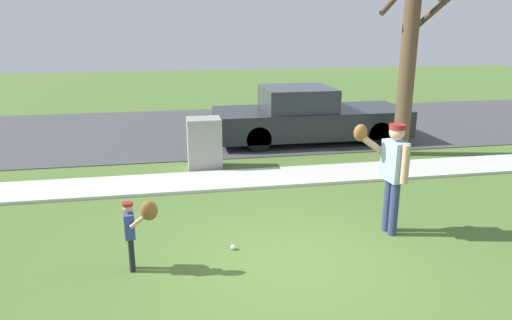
{
  "coord_description": "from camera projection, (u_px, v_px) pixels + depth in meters",
  "views": [
    {
      "loc": [
        -1.55,
        -5.56,
        3.14
      ],
      "look_at": [
        -0.2,
        1.66,
        1.0
      ],
      "focal_mm": 33.12,
      "sensor_mm": 36.0,
      "label": 1
    }
  ],
  "objects": [
    {
      "name": "person_adult",
      "position": [
        391.0,
        166.0,
        7.06
      ],
      "size": [
        0.74,
        0.61,
        1.72
      ],
      "rotation": [
        0.0,
        0.0,
        -3.02
      ],
      "color": "navy",
      "rests_on": "ground"
    },
    {
      "name": "parked_pickup_dark",
      "position": [
        308.0,
        117.0,
        12.83
      ],
      "size": [
        5.2,
        1.95,
        1.48
      ],
      "color": "#23282D",
      "rests_on": "road_surface"
    },
    {
      "name": "street_tree_near",
      "position": [
        410.0,
        42.0,
        10.99
      ],
      "size": [
        1.85,
        1.88,
        5.1
      ],
      "color": "brown",
      "rests_on": "ground"
    },
    {
      "name": "ground_plane",
      "position": [
        249.0,
        182.0,
        9.7
      ],
      "size": [
        48.0,
        48.0,
        0.0
      ],
      "primitive_type": "plane",
      "color": "#4C6B2D"
    },
    {
      "name": "baseball",
      "position": [
        233.0,
        247.0,
        6.79
      ],
      "size": [
        0.07,
        0.07,
        0.07
      ],
      "primitive_type": "sphere",
      "color": "white",
      "rests_on": "ground"
    },
    {
      "name": "person_child",
      "position": [
        136.0,
        224.0,
        6.04
      ],
      "size": [
        0.46,
        0.36,
        1.0
      ],
      "rotation": [
        0.0,
        0.0,
        0.12
      ],
      "color": "black",
      "rests_on": "ground"
    },
    {
      "name": "road_surface",
      "position": [
        221.0,
        129.0,
        14.51
      ],
      "size": [
        36.0,
        6.8,
        0.02
      ],
      "primitive_type": "cube",
      "color": "#424244",
      "rests_on": "ground"
    },
    {
      "name": "sidewalk_strip",
      "position": [
        249.0,
        179.0,
        9.79
      ],
      "size": [
        36.0,
        1.2,
        0.06
      ],
      "primitive_type": "cube",
      "color": "beige",
      "rests_on": "ground"
    },
    {
      "name": "utility_cabinet",
      "position": [
        204.0,
        143.0,
        10.46
      ],
      "size": [
        0.74,
        0.61,
        1.14
      ],
      "primitive_type": "cube",
      "color": "gray",
      "rests_on": "ground"
    }
  ]
}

